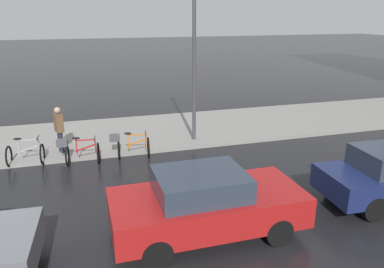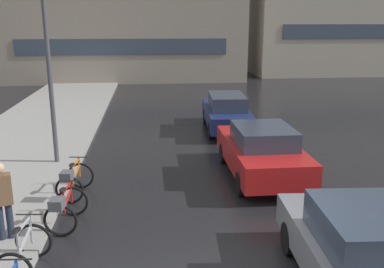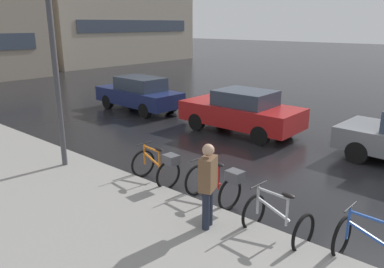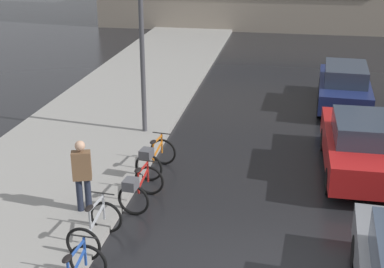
{
  "view_description": "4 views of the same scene",
  "coord_description": "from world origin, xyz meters",
  "px_view_note": "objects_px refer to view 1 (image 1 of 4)",
  "views": [
    {
      "loc": [
        9.02,
        2.64,
        4.89
      ],
      "look_at": [
        -0.41,
        5.46,
        1.69
      ],
      "focal_mm": 35.0,
      "sensor_mm": 36.0,
      "label": 1
    },
    {
      "loc": [
        -1.36,
        -6.54,
        4.51
      ],
      "look_at": [
        -0.29,
        4.01,
        1.66
      ],
      "focal_mm": 40.0,
      "sensor_mm": 36.0,
      "label": 2
    },
    {
      "loc": [
        -9.33,
        -2.1,
        3.83
      ],
      "look_at": [
        -1.93,
        4.23,
        0.95
      ],
      "focal_mm": 35.0,
      "sensor_mm": 36.0,
      "label": 3
    },
    {
      "loc": [
        -0.18,
        -7.99,
        5.98
      ],
      "look_at": [
        -2.19,
        3.0,
        1.62
      ],
      "focal_mm": 50.0,
      "sensor_mm": 36.0,
      "label": 4
    }
  ],
  "objects_px": {
    "car_red": "(206,203)",
    "streetlamp": "(194,35)",
    "bicycle_second": "(26,154)",
    "bicycle_farthest": "(129,145)",
    "pedestrian": "(59,129)",
    "bicycle_third": "(78,151)"
  },
  "relations": [
    {
      "from": "car_red",
      "to": "streetlamp",
      "type": "height_order",
      "value": "streetlamp"
    },
    {
      "from": "bicycle_second",
      "to": "streetlamp",
      "type": "distance_m",
      "value": 7.13
    },
    {
      "from": "bicycle_second",
      "to": "car_red",
      "type": "xyz_separation_m",
      "value": [
        5.58,
        4.45,
        0.38
      ]
    },
    {
      "from": "bicycle_farthest",
      "to": "pedestrian",
      "type": "relative_size",
      "value": 0.79
    },
    {
      "from": "car_red",
      "to": "pedestrian",
      "type": "relative_size",
      "value": 2.46
    },
    {
      "from": "bicycle_second",
      "to": "bicycle_farthest",
      "type": "bearing_deg",
      "value": 84.3
    },
    {
      "from": "bicycle_third",
      "to": "bicycle_farthest",
      "type": "xyz_separation_m",
      "value": [
        -0.09,
        1.72,
        -0.01
      ]
    },
    {
      "from": "bicycle_farthest",
      "to": "streetlamp",
      "type": "xyz_separation_m",
      "value": [
        -0.96,
        2.66,
        3.62
      ]
    },
    {
      "from": "pedestrian",
      "to": "streetlamp",
      "type": "relative_size",
      "value": 0.29
    },
    {
      "from": "pedestrian",
      "to": "bicycle_second",
      "type": "bearing_deg",
      "value": -59.57
    },
    {
      "from": "pedestrian",
      "to": "streetlamp",
      "type": "height_order",
      "value": "streetlamp"
    },
    {
      "from": "car_red",
      "to": "pedestrian",
      "type": "xyz_separation_m",
      "value": [
        -6.23,
        -3.35,
        0.22
      ]
    },
    {
      "from": "bicycle_farthest",
      "to": "car_red",
      "type": "bearing_deg",
      "value": 11.3
    },
    {
      "from": "bicycle_farthest",
      "to": "car_red",
      "type": "relative_size",
      "value": 0.32
    },
    {
      "from": "bicycle_second",
      "to": "car_red",
      "type": "distance_m",
      "value": 7.15
    },
    {
      "from": "bicycle_second",
      "to": "pedestrian",
      "type": "relative_size",
      "value": 0.66
    },
    {
      "from": "streetlamp",
      "to": "bicycle_second",
      "type": "bearing_deg",
      "value": -84.12
    },
    {
      "from": "bicycle_third",
      "to": "pedestrian",
      "type": "height_order",
      "value": "pedestrian"
    },
    {
      "from": "bicycle_third",
      "to": "car_red",
      "type": "bearing_deg",
      "value": 28.26
    },
    {
      "from": "bicycle_farthest",
      "to": "pedestrian",
      "type": "xyz_separation_m",
      "value": [
        -0.99,
        -2.3,
        0.52
      ]
    },
    {
      "from": "pedestrian",
      "to": "bicycle_third",
      "type": "bearing_deg",
      "value": 28.35
    },
    {
      "from": "bicycle_second",
      "to": "bicycle_third",
      "type": "bearing_deg",
      "value": 75.6
    }
  ]
}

